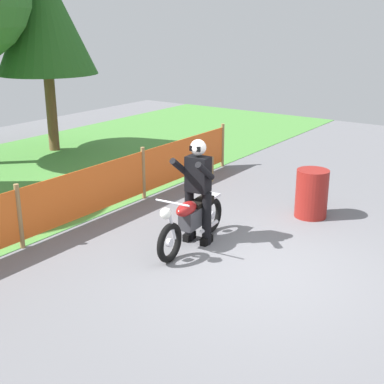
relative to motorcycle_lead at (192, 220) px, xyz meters
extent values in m
cube|color=slate|center=(-0.10, -1.19, -0.45)|extent=(24.00, 24.00, 0.02)
cylinder|color=#997547|center=(-1.59, 2.15, 0.08)|extent=(0.08, 0.08, 1.05)
cylinder|color=#997547|center=(1.38, 2.15, 0.08)|extent=(0.08, 0.08, 1.05)
cylinder|color=#997547|center=(4.35, 2.15, 0.08)|extent=(0.08, 0.08, 1.05)
cube|color=orange|center=(-0.10, 2.15, 0.10)|extent=(2.89, 0.02, 0.85)
cube|color=orange|center=(2.86, 2.15, 0.10)|extent=(2.89, 0.02, 0.85)
cylinder|color=brown|center=(3.13, 6.82, 0.59)|extent=(0.28, 0.28, 2.06)
cone|color=#286023|center=(3.13, 6.82, 3.06)|extent=(2.60, 2.60, 2.89)
torus|color=black|center=(-0.64, -0.05, -0.14)|extent=(0.61, 0.16, 0.60)
cylinder|color=silver|center=(-0.64, -0.05, -0.14)|extent=(0.14, 0.07, 0.13)
torus|color=black|center=(0.67, 0.06, -0.14)|extent=(0.61, 0.16, 0.60)
cylinder|color=silver|center=(0.67, 0.06, -0.14)|extent=(0.14, 0.07, 0.13)
cube|color=#38383D|center=(0.06, 0.01, 0.03)|extent=(0.58, 0.27, 0.30)
ellipsoid|color=maroon|center=(-0.16, -0.01, 0.24)|extent=(0.51, 0.27, 0.21)
cube|color=black|center=(0.29, 0.03, 0.21)|extent=(0.54, 0.25, 0.09)
cube|color=silver|center=(0.67, 0.06, 0.19)|extent=(0.35, 0.18, 0.04)
cylinder|color=silver|center=(-0.59, -0.05, 0.13)|extent=(0.22, 0.07, 0.54)
sphere|color=white|center=(-0.74, -0.06, 0.35)|extent=(0.18, 0.18, 0.17)
cylinder|color=silver|center=(-0.55, -0.05, 0.45)|extent=(0.08, 0.57, 0.03)
cylinder|color=silver|center=(0.35, -0.10, -0.20)|extent=(0.52, 0.11, 0.07)
cylinder|color=black|center=(0.21, -0.14, -0.01)|extent=(0.16, 0.16, 0.86)
cube|color=black|center=(0.21, -0.14, -0.38)|extent=(0.27, 0.13, 0.12)
cylinder|color=black|center=(0.19, 0.18, -0.01)|extent=(0.16, 0.16, 0.86)
cube|color=black|center=(0.19, 0.18, -0.38)|extent=(0.27, 0.13, 0.12)
cube|color=black|center=(0.20, 0.02, 0.70)|extent=(0.27, 0.38, 0.56)
cylinder|color=black|center=(0.04, -0.22, 0.82)|extent=(0.49, 0.14, 0.38)
cylinder|color=black|center=(0.00, 0.22, 0.82)|extent=(0.49, 0.14, 0.38)
sphere|color=white|center=(0.20, 0.02, 1.12)|extent=(0.27, 0.27, 0.25)
cube|color=black|center=(0.10, 0.01, 1.12)|extent=(0.05, 0.18, 0.08)
cube|color=brown|center=(0.37, 0.03, 0.74)|extent=(0.18, 0.29, 0.40)
cylinder|color=maroon|center=(2.33, -1.01, 0.00)|extent=(0.58, 0.58, 0.88)
camera|label=1|loc=(-6.30, -4.44, 2.99)|focal=49.45mm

